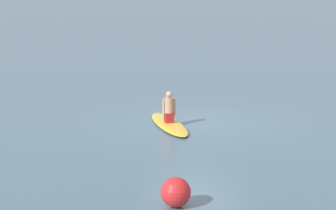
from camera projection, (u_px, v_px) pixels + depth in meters
The scene contains 4 objects.
ground_plane at pixel (196, 123), 18.07m from camera, with size 400.00×400.00×0.00m, color slate.
surfboard at pixel (169, 124), 17.67m from camera, with size 3.18×0.72×0.11m, color gold.
person_paddler at pixel (169, 108), 17.58m from camera, with size 0.38×0.38×0.90m.
buoy_marker at pixel (176, 192), 11.24m from camera, with size 0.57×0.57×0.57m, color red.
Camera 1 is at (-12.01, 12.91, 4.08)m, focal length 64.99 mm.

